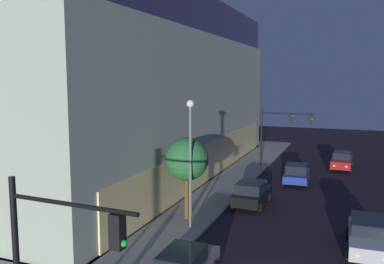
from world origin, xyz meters
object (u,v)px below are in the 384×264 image
(car_black, at_px, (252,193))
(sidewalk_tree, at_px, (187,159))
(traffic_light_near_corner, at_px, (52,255))
(modern_building, at_px, (80,89))
(street_lamp_sidewalk, at_px, (190,147))
(traffic_light_far_corner, at_px, (282,125))
(car_red, at_px, (342,161))
(car_silver, at_px, (369,235))
(car_blue, at_px, (297,174))

(car_black, bearing_deg, sidewalk_tree, 146.47)
(traffic_light_near_corner, xyz_separation_m, sidewalk_tree, (14.55, 1.97, -0.19))
(modern_building, height_order, street_lamp_sidewalk, modern_building)
(traffic_light_far_corner, relative_size, car_red, 1.40)
(modern_building, distance_m, sidewalk_tree, 19.30)
(modern_building, relative_size, traffic_light_near_corner, 6.59)
(car_silver, xyz_separation_m, car_black, (5.50, 7.34, 0.02))
(car_silver, height_order, car_black, car_black)
(car_blue, bearing_deg, sidewalk_tree, 156.82)
(car_blue, bearing_deg, modern_building, 93.51)
(car_silver, xyz_separation_m, car_blue, (12.96, 5.22, -0.03))
(traffic_light_far_corner, xyz_separation_m, car_blue, (-5.57, -2.21, -3.43))
(car_red, bearing_deg, modern_building, 109.03)
(traffic_light_far_corner, bearing_deg, car_red, -75.27)
(modern_building, bearing_deg, car_red, -70.97)
(traffic_light_far_corner, relative_size, sidewalk_tree, 1.14)
(traffic_light_near_corner, distance_m, car_silver, 16.32)
(modern_building, distance_m, car_blue, 21.87)
(car_black, relative_size, car_red, 1.06)
(traffic_light_far_corner, distance_m, street_lamp_sidewalk, 19.01)
(street_lamp_sidewalk, xyz_separation_m, car_red, (20.35, -7.82, -3.97))
(street_lamp_sidewalk, bearing_deg, traffic_light_near_corner, -174.76)
(traffic_light_far_corner, xyz_separation_m, street_lamp_sidewalk, (-18.88, 2.19, 0.61))
(sidewalk_tree, bearing_deg, traffic_light_far_corner, -9.49)
(traffic_light_far_corner, bearing_deg, car_silver, -158.15)
(sidewalk_tree, relative_size, car_silver, 1.08)
(car_silver, bearing_deg, car_blue, 21.94)
(street_lamp_sidewalk, relative_size, car_silver, 1.57)
(traffic_light_near_corner, relative_size, traffic_light_far_corner, 1.02)
(car_red, bearing_deg, traffic_light_far_corner, 104.73)
(car_blue, bearing_deg, traffic_light_near_corner, 173.18)
(traffic_light_far_corner, height_order, street_lamp_sidewalk, street_lamp_sidewalk)
(sidewalk_tree, relative_size, car_red, 1.23)
(modern_building, height_order, car_red, modern_building)
(traffic_light_near_corner, xyz_separation_m, street_lamp_sidewalk, (13.27, 1.22, 0.79))
(traffic_light_far_corner, relative_size, car_blue, 1.34)
(street_lamp_sidewalk, bearing_deg, traffic_light_far_corner, -6.62)
(sidewalk_tree, xyz_separation_m, car_red, (19.07, -8.57, -2.99))
(modern_building, distance_m, car_red, 26.42)
(car_silver, bearing_deg, street_lamp_sidewalk, 92.09)
(car_black, bearing_deg, car_silver, -126.86)
(traffic_light_far_corner, bearing_deg, traffic_light_near_corner, 178.27)
(street_lamp_sidewalk, xyz_separation_m, car_black, (5.85, -2.28, -3.98))
(sidewalk_tree, height_order, car_red, sidewalk_tree)
(street_lamp_sidewalk, relative_size, car_black, 1.69)
(car_black, height_order, car_red, car_black)
(modern_building, bearing_deg, traffic_light_far_corner, -69.70)
(traffic_light_far_corner, height_order, car_blue, traffic_light_far_corner)
(modern_building, distance_m, street_lamp_sidewalk, 20.47)
(traffic_light_near_corner, distance_m, sidewalk_tree, 14.69)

